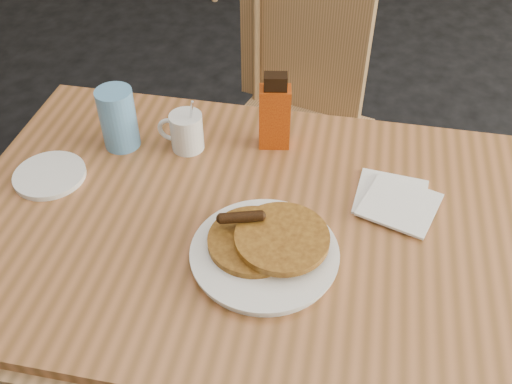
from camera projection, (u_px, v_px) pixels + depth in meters
The scene contains 8 objects.
main_table at pixel (245, 233), 1.17m from camera, with size 1.22×0.83×0.75m.
chair_main_far at pixel (296, 98), 1.81m from camera, with size 0.51×0.52×0.93m.
pancake_plate at pixel (265, 248), 1.06m from camera, with size 0.28×0.28×0.07m.
coffee_mug at pixel (186, 131), 1.28m from camera, with size 0.11×0.07×0.14m.
syrup_bottle at pixel (275, 114), 1.26m from camera, with size 0.08×0.06×0.18m.
napkin_stack at pixel (395, 201), 1.17m from camera, with size 0.18×0.19×0.01m.
blue_tumbler at pixel (118, 119), 1.27m from camera, with size 0.08×0.08×0.14m, color #528BC0.
side_saucer at pixel (50, 175), 1.23m from camera, with size 0.15×0.15×0.01m, color silver.
Camera 1 is at (0.12, -0.72, 1.57)m, focal length 40.00 mm.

